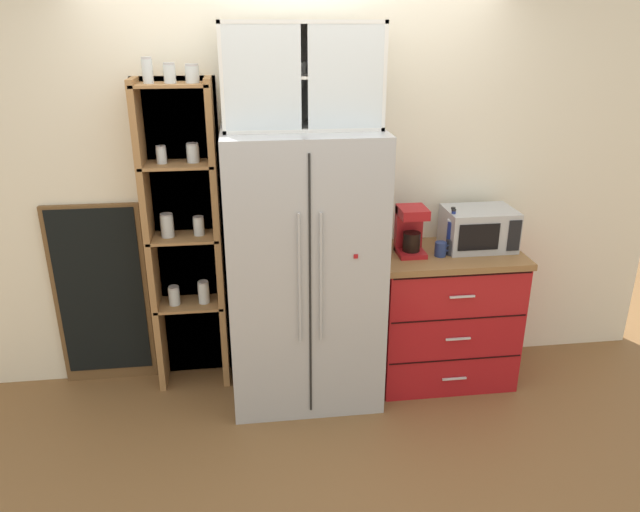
% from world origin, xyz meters
% --- Properties ---
extents(ground_plane, '(10.70, 10.70, 0.00)m').
position_xyz_m(ground_plane, '(0.00, 0.00, 0.00)').
color(ground_plane, brown).
extents(wall_back_cream, '(5.00, 0.10, 2.55)m').
position_xyz_m(wall_back_cream, '(0.00, 0.40, 1.27)').
color(wall_back_cream, silver).
rests_on(wall_back_cream, ground).
extents(refrigerator, '(0.92, 0.69, 1.73)m').
position_xyz_m(refrigerator, '(0.00, 0.02, 0.86)').
color(refrigerator, '#ADAFB5').
rests_on(refrigerator, ground).
extents(pantry_shelf_column, '(0.50, 0.28, 2.11)m').
position_xyz_m(pantry_shelf_column, '(-0.73, 0.29, 1.05)').
color(pantry_shelf_column, brown).
rests_on(pantry_shelf_column, ground).
extents(counter_cabinet, '(0.92, 0.58, 0.92)m').
position_xyz_m(counter_cabinet, '(0.94, 0.07, 0.46)').
color(counter_cabinet, '#A8161C').
rests_on(counter_cabinet, ground).
extents(microwave, '(0.44, 0.33, 0.26)m').
position_xyz_m(microwave, '(1.15, 0.12, 1.05)').
color(microwave, '#ADAFB5').
rests_on(microwave, counter_cabinet).
extents(coffee_maker, '(0.17, 0.20, 0.31)m').
position_xyz_m(coffee_maker, '(0.68, 0.08, 1.07)').
color(coffee_maker, '#A8161C').
rests_on(coffee_maker, counter_cabinet).
extents(mug_navy, '(0.11, 0.07, 0.09)m').
position_xyz_m(mug_navy, '(0.86, 0.01, 0.96)').
color(mug_navy, navy).
rests_on(mug_navy, counter_cabinet).
extents(mug_charcoal, '(0.11, 0.08, 0.10)m').
position_xyz_m(mug_charcoal, '(0.95, 0.02, 0.97)').
color(mug_charcoal, '#2D2D33').
rests_on(mug_charcoal, counter_cabinet).
extents(bottle_clear, '(0.07, 0.07, 0.30)m').
position_xyz_m(bottle_clear, '(0.94, 0.07, 1.05)').
color(bottle_clear, silver).
rests_on(bottle_clear, counter_cabinet).
extents(bottle_cobalt, '(0.07, 0.07, 0.29)m').
position_xyz_m(bottle_cobalt, '(0.94, 0.05, 1.05)').
color(bottle_cobalt, navy).
rests_on(bottle_cobalt, counter_cabinet).
extents(upper_cabinet, '(0.89, 0.32, 0.57)m').
position_xyz_m(upper_cabinet, '(0.00, 0.06, 2.01)').
color(upper_cabinet, silver).
rests_on(upper_cabinet, refrigerator).
extents(chalkboard_menu, '(0.60, 0.04, 1.24)m').
position_xyz_m(chalkboard_menu, '(-1.30, 0.33, 0.62)').
color(chalkboard_menu, brown).
rests_on(chalkboard_menu, ground).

